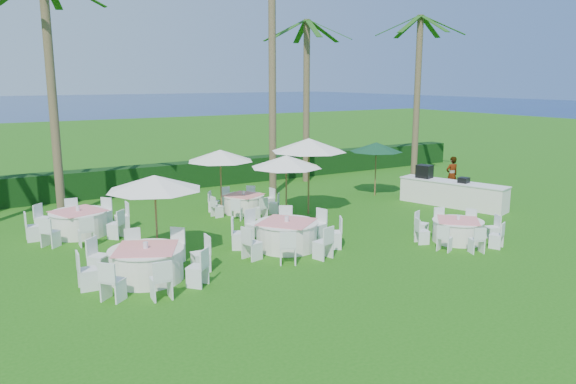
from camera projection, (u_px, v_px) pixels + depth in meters
name	position (u px, v px, depth m)	size (l,w,h in m)	color
ground	(322.00, 255.00, 16.49)	(120.00, 120.00, 0.00)	#1E5E10
hedge	(178.00, 176.00, 26.44)	(34.00, 1.00, 1.20)	black
ocean	(4.00, 107.00, 102.03)	(260.00, 260.00, 0.00)	#080F50
banquet_table_a	(147.00, 263.00, 14.42)	(3.37, 3.37, 1.01)	white
banquet_table_b	(287.00, 234.00, 17.09)	(3.34, 3.34, 1.01)	white
banquet_table_c	(458.00, 230.00, 17.83)	(2.73, 2.73, 0.86)	white
banquet_table_d	(79.00, 222.00, 18.58)	(3.25, 3.25, 0.98)	white
banquet_table_e	(244.00, 203.00, 21.70)	(2.77, 2.77, 0.85)	white
umbrella_a	(154.00, 183.00, 15.74)	(2.71, 2.71, 2.45)	brown
umbrella_b	(286.00, 161.00, 19.61)	(2.53, 2.53, 2.47)	brown
umbrella_c	(220.00, 156.00, 21.04)	(2.52, 2.52, 2.48)	brown
umbrella_d	(309.00, 145.00, 21.06)	(2.87, 2.87, 2.90)	brown
umbrella_green	(376.00, 147.00, 24.52)	(2.31, 2.31, 2.37)	brown
buffet_table	(452.00, 193.00, 22.78)	(2.20, 4.46, 1.56)	white
staff_person	(452.00, 175.00, 25.35)	(0.61, 0.40, 1.66)	gray
palm_b	(52.00, 87.00, 20.10)	(4.39, 4.18, 8.70)	brown
palm_c	(272.00, 30.00, 23.82)	(4.34, 4.30, 13.22)	brown
palm_d	(306.00, 93.00, 27.54)	(4.36, 4.27, 7.90)	brown
palm_e	(417.00, 90.00, 28.40)	(4.21, 4.39, 8.20)	brown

